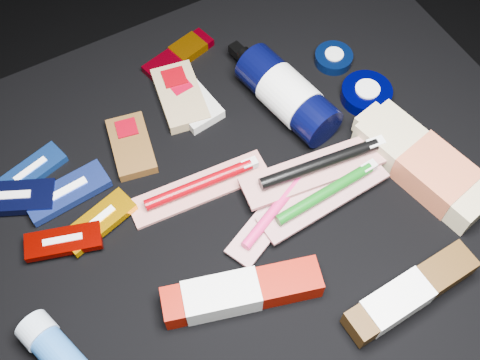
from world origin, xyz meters
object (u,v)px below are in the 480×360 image
lotion_bottle (287,95)px  deodorant_stick (56,352)px  toothpaste_carton_red (235,294)px  bodywash_bottle (425,167)px

lotion_bottle → deodorant_stick: lotion_bottle is taller
lotion_bottle → toothpaste_carton_red: (-0.23, -0.24, -0.02)m
lotion_bottle → bodywash_bottle: bearing=-70.9°
lotion_bottle → bodywash_bottle: (0.12, -0.21, -0.01)m
toothpaste_carton_red → lotion_bottle: bearing=63.2°
deodorant_stick → toothpaste_carton_red: bearing=-27.6°
bodywash_bottle → deodorant_stick: size_ratio=2.00×
bodywash_bottle → toothpaste_carton_red: 0.35m
deodorant_stick → lotion_bottle: bearing=5.8°
lotion_bottle → deodorant_stick: 0.51m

